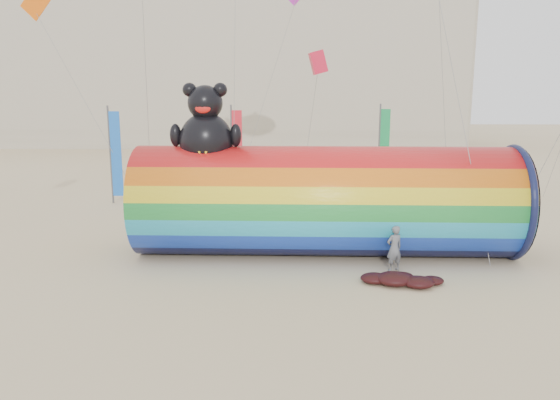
{
  "coord_description": "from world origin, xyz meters",
  "views": [
    {
      "loc": [
        1.13,
        -16.37,
        6.06
      ],
      "look_at": [
        0.5,
        1.5,
        2.4
      ],
      "focal_mm": 35.0,
      "sensor_mm": 36.0,
      "label": 1
    }
  ],
  "objects_px": {
    "hotel_building": "(182,50)",
    "fabric_bundle": "(401,279)",
    "windsock_assembly": "(325,198)",
    "kite_handler": "(394,248)"
  },
  "relations": [
    {
      "from": "hotel_building",
      "to": "fabric_bundle",
      "type": "height_order",
      "value": "hotel_building"
    },
    {
      "from": "windsock_assembly",
      "to": "kite_handler",
      "type": "xyz_separation_m",
      "value": [
        2.25,
        -1.94,
        -1.32
      ]
    },
    {
      "from": "hotel_building",
      "to": "kite_handler",
      "type": "distance_m",
      "value": 48.43
    },
    {
      "from": "hotel_building",
      "to": "kite_handler",
      "type": "relative_size",
      "value": 38.04
    },
    {
      "from": "windsock_assembly",
      "to": "fabric_bundle",
      "type": "bearing_deg",
      "value": -55.33
    },
    {
      "from": "kite_handler",
      "to": "hotel_building",
      "type": "bearing_deg",
      "value": -95.09
    },
    {
      "from": "hotel_building",
      "to": "fabric_bundle",
      "type": "relative_size",
      "value": 23.06
    },
    {
      "from": "kite_handler",
      "to": "fabric_bundle",
      "type": "bearing_deg",
      "value": 64.98
    },
    {
      "from": "hotel_building",
      "to": "kite_handler",
      "type": "bearing_deg",
      "value": -69.86
    },
    {
      "from": "windsock_assembly",
      "to": "kite_handler",
      "type": "height_order",
      "value": "windsock_assembly"
    }
  ]
}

